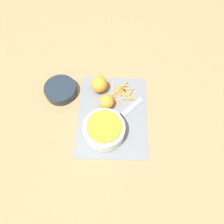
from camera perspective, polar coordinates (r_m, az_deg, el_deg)
name	(u,v)px	position (r m, az deg, el deg)	size (l,w,h in m)	color
ground_plane	(112,115)	(1.06, 0.00, -0.87)	(4.00, 4.00, 0.00)	#9E754C
cutting_board	(112,115)	(1.05, 0.00, -0.80)	(0.43, 0.33, 0.01)	slate
bowl_speckled	(104,129)	(0.98, -2.06, -4.58)	(0.19, 0.19, 0.09)	silver
bowl_dark	(61,90)	(1.13, -13.27, 5.59)	(0.16, 0.16, 0.05)	#1E2833
knife	(119,118)	(1.04, 1.74, -1.55)	(0.18, 0.18, 0.02)	black
orange_left	(99,84)	(1.09, -3.42, 7.23)	(0.08, 0.08, 0.08)	orange
orange_right	(107,102)	(1.04, -1.44, 2.68)	(0.07, 0.07, 0.07)	orange
peel_pile	(121,92)	(1.11, 2.49, 5.16)	(0.14, 0.13, 0.01)	orange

